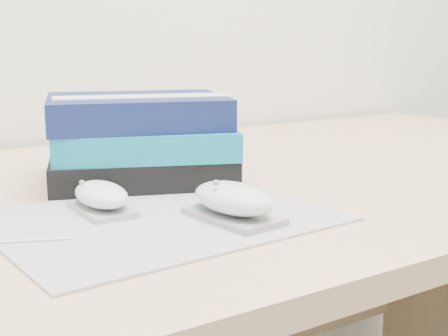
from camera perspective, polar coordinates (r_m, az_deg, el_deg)
desk at (r=1.05m, az=-0.88°, el=-12.47°), size 1.60×0.80×0.73m
mousepad at (r=0.70m, az=-5.86°, el=-4.52°), size 0.37×0.30×0.00m
mouse_rear at (r=0.72m, az=-11.16°, el=-2.62°), size 0.05×0.09×0.04m
mouse_front at (r=0.68m, az=0.83°, el=-3.06°), size 0.07×0.12×0.05m
book_stack at (r=0.87m, az=-7.63°, el=2.59°), size 0.30×0.27×0.12m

